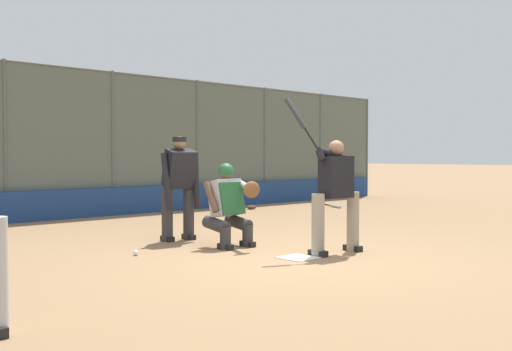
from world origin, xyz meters
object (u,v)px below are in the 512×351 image
batter_at_plate (335,192)px  fielding_glove_on_dirt (252,207)px  umpire_home (179,185)px  catcher_behind_plate (229,203)px  spare_bat_near_backstop (335,206)px  baseball_loose (136,253)px

batter_at_plate → fielding_glove_on_dirt: size_ratio=7.38×
umpire_home → catcher_behind_plate: bearing=105.5°
spare_bat_near_backstop → fielding_glove_on_dirt: bearing=-95.3°
fielding_glove_on_dirt → baseball_loose: size_ratio=3.89×
umpire_home → spare_bat_near_backstop: umpire_home is taller
catcher_behind_plate → spare_bat_near_backstop: catcher_behind_plate is taller
batter_at_plate → umpire_home: batter_at_plate is taller
spare_bat_near_backstop → catcher_behind_plate: bearing=-39.0°
umpire_home → fielding_glove_on_dirt: size_ratio=5.69×
umpire_home → fielding_glove_on_dirt: umpire_home is taller
batter_at_plate → catcher_behind_plate: bearing=-62.2°
fielding_glove_on_dirt → spare_bat_near_backstop: bearing=150.3°
fielding_glove_on_dirt → baseball_loose: 7.11m
catcher_behind_plate → baseball_loose: catcher_behind_plate is taller
spare_bat_near_backstop → baseball_loose: baseball_loose is taller
batter_at_plate → umpire_home: (0.80, -2.48, 0.04)m
umpire_home → spare_bat_near_backstop: 6.92m
umpire_home → fielding_glove_on_dirt: 5.69m
batter_at_plate → catcher_behind_plate: size_ratio=1.73×
spare_bat_near_backstop → baseball_loose: size_ratio=11.16×
catcher_behind_plate → spare_bat_near_backstop: size_ratio=1.49×
umpire_home → baseball_loose: (1.27, 0.75, -0.84)m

